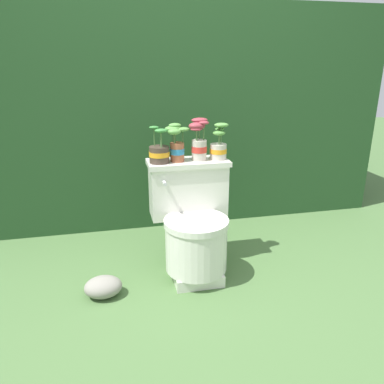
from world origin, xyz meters
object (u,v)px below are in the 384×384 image
potted_plant_midright (219,146)px  garden_stone (103,287)px  potted_plant_midleft (177,143)px  potted_plant_middle (199,141)px  potted_plant_left (159,152)px  toilet (193,222)px

potted_plant_midright → garden_stone: 1.05m
potted_plant_midleft → potted_plant_middle: size_ratio=0.90×
potted_plant_midleft → potted_plant_middle: (0.14, 0.00, 0.01)m
potted_plant_midleft → potted_plant_middle: bearing=1.1°
garden_stone → potted_plant_midleft: bearing=30.6°
garden_stone → potted_plant_left: bearing=36.2°
potted_plant_middle → potted_plant_midright: 0.13m
toilet → potted_plant_middle: (0.07, 0.12, 0.46)m
potted_plant_midleft → garden_stone: size_ratio=1.08×
toilet → potted_plant_midright: bearing=32.6°
potted_plant_midleft → toilet: bearing=-60.2°
potted_plant_midright → potted_plant_left: bearing=-178.8°
potted_plant_left → potted_plant_midleft: potted_plant_midleft is taller
toilet → potted_plant_midleft: bearing=119.8°
potted_plant_left → garden_stone: (-0.37, -0.27, -0.69)m
potted_plant_middle → garden_stone: 1.00m
potted_plant_midright → toilet: bearing=-147.4°
potted_plant_left → potted_plant_midright: size_ratio=0.96×
toilet → potted_plant_midleft: size_ratio=3.01×
potted_plant_left → potted_plant_midright: potted_plant_midright is taller
potted_plant_midright → potted_plant_middle: bearing=177.9°
toilet → potted_plant_midright: size_ratio=3.05×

